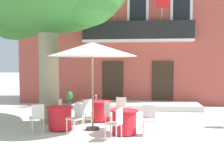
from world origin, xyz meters
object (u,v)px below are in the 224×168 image
at_px(cafe_table_front, 124,122).
at_px(cafe_chair_front_2, 149,118).
at_px(cafe_chair_middle_2, 63,110).
at_px(ground_planter_left, 70,98).
at_px(cafe_chair_near_tree_0, 120,108).
at_px(cafe_chair_near_tree_1, 99,105).
at_px(cafe_chair_front_0, 110,114).
at_px(cafe_umbrella, 92,50).
at_px(cafe_chair_middle_0, 37,116).
at_px(cafe_chair_middle_1, 76,116).
at_px(cafe_chair_front_1, 116,122).
at_px(cafe_chair_near_tree_2, 86,110).
at_px(cafe_table_near_tree, 101,111).
at_px(cafe_table_middle, 60,118).

xyz_separation_m(cafe_table_front, cafe_chair_front_2, (0.75, 0.04, 0.14)).
xyz_separation_m(cafe_chair_middle_2, ground_planter_left, (-0.94, 4.40, -0.09)).
distance_m(cafe_chair_near_tree_0, cafe_chair_near_tree_1, 1.22).
xyz_separation_m(cafe_chair_front_0, cafe_umbrella, (-0.57, -0.05, 2.08)).
distance_m(cafe_chair_near_tree_0, cafe_chair_middle_0, 3.16).
height_order(cafe_chair_front_0, cafe_umbrella, cafe_umbrella).
distance_m(cafe_chair_near_tree_1, cafe_chair_middle_1, 2.71).
height_order(cafe_chair_near_tree_1, cafe_table_front, cafe_chair_near_tree_1).
bearing_deg(cafe_chair_front_1, cafe_umbrella, 125.76).
relative_size(cafe_chair_middle_1, cafe_umbrella, 0.31).
xyz_separation_m(cafe_chair_near_tree_1, cafe_chair_middle_2, (-1.01, -1.56, 0.00)).
bearing_deg(cafe_chair_middle_0, cafe_chair_front_0, 17.75).
height_order(cafe_chair_near_tree_0, cafe_chair_near_tree_2, same).
height_order(cafe_chair_middle_2, cafe_umbrella, cafe_umbrella).
relative_size(cafe_chair_near_tree_0, cafe_chair_near_tree_2, 1.00).
distance_m(cafe_chair_middle_2, cafe_chair_front_1, 2.75).
relative_size(cafe_chair_near_tree_0, cafe_chair_front_1, 1.00).
height_order(cafe_table_near_tree, cafe_chair_near_tree_0, cafe_chair_near_tree_0).
xyz_separation_m(cafe_umbrella, ground_planter_left, (-2.11, 4.97, -2.18)).
bearing_deg(cafe_table_middle, cafe_chair_front_1, -28.87).
bearing_deg(cafe_chair_middle_0, ground_planter_left, 94.87).
bearing_deg(cafe_chair_middle_1, cafe_chair_middle_2, 123.86).
distance_m(cafe_table_near_tree, cafe_chair_front_0, 1.47).
relative_size(cafe_table_middle, cafe_chair_front_1, 0.95).
bearing_deg(cafe_chair_near_tree_0, ground_planter_left, 128.85).
bearing_deg(cafe_chair_middle_2, cafe_chair_front_1, -41.41).
xyz_separation_m(cafe_table_middle, cafe_chair_middle_2, (-0.11, 0.75, 0.14)).
xyz_separation_m(cafe_chair_middle_0, cafe_chair_middle_1, (1.22, 0.10, 0.00)).
height_order(cafe_chair_front_0, cafe_chair_front_1, same).
xyz_separation_m(cafe_table_near_tree, cafe_table_middle, (-1.09, -1.58, 0.00)).
relative_size(cafe_chair_near_tree_1, cafe_umbrella, 0.31).
relative_size(cafe_chair_middle_0, cafe_table_front, 1.05).
height_order(cafe_chair_near_tree_1, cafe_chair_front_1, same).
height_order(cafe_table_near_tree, cafe_table_middle, same).
xyz_separation_m(cafe_chair_near_tree_0, cafe_chair_middle_0, (-2.42, -2.03, 0.00)).
bearing_deg(cafe_chair_near_tree_2, cafe_chair_middle_1, -90.66).
height_order(cafe_table_near_tree, cafe_chair_middle_2, cafe_chair_middle_2).
distance_m(cafe_chair_near_tree_2, cafe_table_middle, 1.17).
relative_size(cafe_table_near_tree, cafe_chair_middle_2, 0.95).
xyz_separation_m(cafe_chair_near_tree_2, cafe_chair_middle_0, (-1.24, -1.44, 0.00)).
bearing_deg(cafe_chair_front_2, ground_planter_left, 125.86).
relative_size(cafe_chair_middle_1, ground_planter_left, 1.16).
bearing_deg(cafe_chair_front_2, cafe_table_middle, 173.92).
relative_size(cafe_chair_middle_0, cafe_chair_middle_1, 1.00).
distance_m(cafe_table_middle, cafe_chair_front_2, 2.90).
relative_size(cafe_table_middle, cafe_table_front, 1.00).
relative_size(cafe_chair_middle_1, cafe_chair_front_0, 1.00).
relative_size(cafe_table_near_tree, cafe_umbrella, 0.30).
relative_size(cafe_table_front, cafe_chair_front_2, 0.95).
xyz_separation_m(cafe_chair_near_tree_1, cafe_table_front, (1.24, -2.65, -0.14)).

